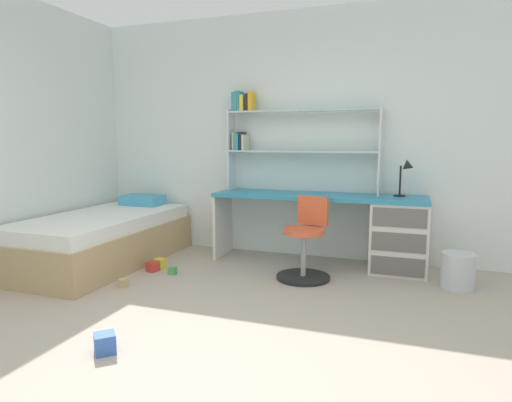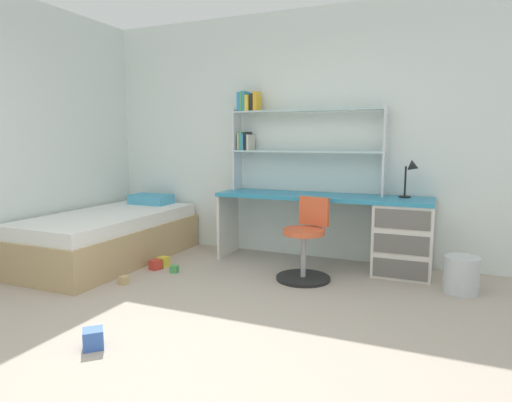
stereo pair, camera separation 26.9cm
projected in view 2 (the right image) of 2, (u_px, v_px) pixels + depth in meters
The scene contains 13 objects.
ground_plane at pixel (180, 362), 2.66m from camera, with size 6.07×6.38×0.02m, color #B2A393.
room_shell at pixel (136, 135), 4.19m from camera, with size 6.07×6.38×2.77m.
desk at pixel (380, 230), 4.44m from camera, with size 2.25×0.56×0.76m.
bookshelf_hutch at pixel (286, 131), 4.87m from camera, with size 1.70×0.22×1.13m.
desk_lamp at pixel (412, 173), 4.34m from camera, with size 0.20×0.17×0.38m.
swivel_chair at pixel (305, 248), 4.21m from camera, with size 0.52×0.52×0.79m.
bed_platform at pixel (109, 236), 4.89m from camera, with size 1.07×2.08×0.65m.
waste_bin at pixel (461, 275), 3.84m from camera, with size 0.29×0.29×0.32m, color silver.
toy_block_blue_0 at pixel (93, 339), 2.82m from camera, with size 0.13×0.13×0.13m, color #3860B7.
toy_block_yellow_1 at pixel (163, 262), 4.65m from camera, with size 0.11×0.11×0.11m, color gold.
toy_block_green_2 at pixel (174, 269), 4.44m from camera, with size 0.07×0.07×0.07m, color #479E51.
toy_block_red_3 at pixel (155, 265), 4.55m from camera, with size 0.10×0.10×0.10m, color red.
toy_block_natural_4 at pixel (124, 280), 4.09m from camera, with size 0.07×0.07×0.07m, color tan.
Camera 2 is at (1.41, -2.12, 1.33)m, focal length 30.74 mm.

